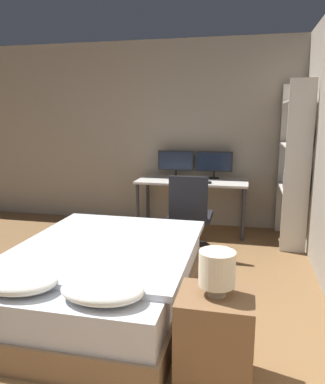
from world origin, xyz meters
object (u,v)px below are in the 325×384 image
at_px(monitor_right, 214,163).
at_px(keyboard, 190,182).
at_px(bedside_lamp, 217,269).
at_px(desk, 192,186).
at_px(computer_mouse, 209,182).
at_px(office_chair, 190,220).
at_px(monitor_left, 176,162).
at_px(bed, 104,277).
at_px(bookshelf, 295,160).
at_px(nightstand, 215,338).

relative_size(monitor_right, keyboard, 1.54).
xyz_separation_m(bedside_lamp, desk, (-0.59, 3.05, -0.09)).
distance_m(computer_mouse, office_chair, 0.72).
relative_size(monitor_left, monitor_right, 1.00).
xyz_separation_m(bed, office_chair, (0.52, 1.49, 0.12)).
relative_size(bed, monitor_right, 3.92).
bearing_deg(monitor_left, desk, -38.75).
xyz_separation_m(computer_mouse, office_chair, (-0.16, -0.60, -0.37)).
bearing_deg(bed, monitor_left, 86.65).
bearing_deg(bedside_lamp, bookshelf, 75.47).
relative_size(keyboard, office_chair, 0.36).
distance_m(bed, office_chair, 1.59).
xyz_separation_m(monitor_left, office_chair, (0.38, -1.04, -0.58)).
bearing_deg(monitor_right, desk, -141.25).
xyz_separation_m(nightstand, monitor_right, (-0.31, 3.27, 0.68)).
distance_m(nightstand, monitor_right, 3.36).
height_order(nightstand, keyboard, keyboard).
bearing_deg(monitor_right, keyboard, -122.12).
height_order(computer_mouse, bookshelf, bookshelf).
bearing_deg(bookshelf, monitor_right, 155.50).
relative_size(desk, monitor_left, 2.94).
distance_m(nightstand, monitor_left, 3.46).
xyz_separation_m(bed, bookshelf, (1.75, 2.06, 0.82)).
relative_size(bedside_lamp, computer_mouse, 3.92).
height_order(desk, monitor_right, monitor_right).
xyz_separation_m(monitor_left, computer_mouse, (0.54, -0.44, -0.21)).
bearing_deg(keyboard, nightstand, -78.17).
relative_size(monitor_right, computer_mouse, 7.50).
bearing_deg(nightstand, monitor_left, 104.91).
height_order(bed, desk, desk).
bearing_deg(office_chair, computer_mouse, 74.61).
distance_m(nightstand, bedside_lamp, 0.46).
xyz_separation_m(bed, nightstand, (1.02, -0.74, 0.02)).
bearing_deg(bedside_lamp, office_chair, 102.52).
xyz_separation_m(keyboard, bookshelf, (1.32, -0.03, 0.34)).
xyz_separation_m(monitor_left, keyboard, (0.28, -0.44, -0.22)).
height_order(nightstand, office_chair, office_chair).
height_order(desk, bookshelf, bookshelf).
relative_size(office_chair, bookshelf, 0.47).
distance_m(bed, nightstand, 1.26).
bearing_deg(bedside_lamp, keyboard, 101.83).
bearing_deg(bed, keyboard, 78.45).
bearing_deg(bed, bookshelf, 49.74).
height_order(office_chair, bookshelf, bookshelf).
bearing_deg(bedside_lamp, monitor_right, 95.47).
bearing_deg(desk, nightstand, -79.00).
height_order(desk, office_chair, office_chair).
bearing_deg(desk, office_chair, -83.24).
xyz_separation_m(nightstand, desk, (-0.59, 3.05, 0.36)).
bearing_deg(nightstand, bed, 144.06).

